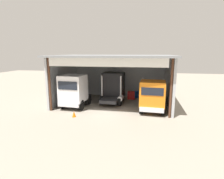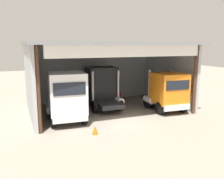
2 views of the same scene
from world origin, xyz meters
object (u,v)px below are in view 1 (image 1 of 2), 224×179
at_px(truck_orange_center_bay, 152,96).
at_px(truck_black_yard_outside, 113,87).
at_px(oil_drum, 136,94).
at_px(tool_cart, 131,95).
at_px(truck_white_center_left_bay, 74,90).
at_px(traffic_cone, 74,114).

bearing_deg(truck_orange_center_bay, truck_black_yard_outside, -31.41).
xyz_separation_m(oil_drum, tool_cart, (-0.61, -0.95, 0.07)).
relative_size(truck_black_yard_outside, truck_orange_center_bay, 0.97).
height_order(truck_white_center_left_bay, tool_cart, truck_white_center_left_bay).
height_order(truck_white_center_left_bay, traffic_cone, truck_white_center_left_bay).
distance_m(truck_black_yard_outside, truck_orange_center_bay, 5.48).
relative_size(truck_black_yard_outside, traffic_cone, 7.99).
relative_size(truck_white_center_left_bay, oil_drum, 5.19).
relative_size(truck_white_center_left_bay, truck_black_yard_outside, 0.99).
bearing_deg(oil_drum, truck_white_center_left_bay, -137.46).
xyz_separation_m(truck_black_yard_outside, oil_drum, (2.63, 2.80, -1.43)).
bearing_deg(oil_drum, tool_cart, -122.64).
bearing_deg(truck_white_center_left_bay, oil_drum, -134.05).
bearing_deg(oil_drum, traffic_cone, -121.07).
bearing_deg(tool_cart, truck_black_yard_outside, -137.61).
bearing_deg(truck_orange_center_bay, tool_cart, -60.24).
distance_m(oil_drum, tool_cart, 1.13).
relative_size(truck_orange_center_bay, oil_drum, 5.40).
distance_m(truck_black_yard_outside, traffic_cone, 6.71).
height_order(truck_black_yard_outside, oil_drum, truck_black_yard_outside).
xyz_separation_m(oil_drum, traffic_cone, (-5.28, -8.76, -0.15)).
bearing_deg(tool_cart, truck_white_center_left_bay, -139.63).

